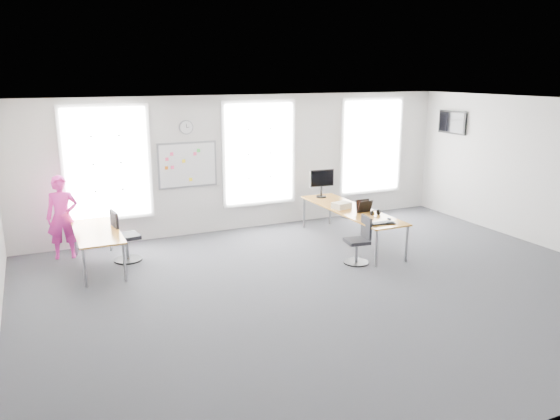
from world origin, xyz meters
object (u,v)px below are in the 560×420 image
headphones (375,213)px  desk_left (97,234)px  chair_right (359,243)px  person (62,217)px  desk_right (351,211)px  monitor (322,181)px  chair_left (124,239)px  keyboard (382,223)px

headphones → desk_left: bearing=177.3°
chair_right → person: size_ratio=0.56×
desk_right → headphones: 0.65m
chair_right → person: 5.63m
desk_left → headphones: headphones is taller
desk_right → desk_left: bearing=172.5°
chair_right → monitor: bearing=176.6°
desk_right → chair_left: (-4.48, 0.80, -0.25)m
keyboard → person: bearing=166.8°
monitor → desk_right: bearing=-85.3°
desk_left → chair_left: (0.48, 0.15, -0.20)m
person → keyboard: (5.39, -2.72, -0.06)m
chair_right → desk_right: bearing=164.0°
keyboard → headphones: size_ratio=2.49×
desk_left → monitor: 4.98m
chair_right → monitor: monitor is taller
chair_left → chair_right: bearing=-122.6°
desk_left → keyboard: keyboard is taller
person → headphones: bearing=-13.5°
chair_right → person: person is taller
chair_left → monitor: size_ratio=1.57×
monitor → person: bearing=-179.9°
keyboard → monitor: bearing=102.4°
desk_left → person: (-0.52, 0.84, 0.16)m
chair_right → chair_left: chair_left is taller
desk_right → desk_left: (-4.96, 0.65, -0.05)m
desk_right → person: (-5.47, 1.49, 0.12)m
headphones → monitor: size_ratio=0.30×
desk_left → keyboard: (4.88, -1.87, 0.11)m
person → keyboard: person is taller
desk_right → headphones: bearing=-74.8°
desk_left → desk_right: bearing=-7.5°
headphones → keyboard: bearing=-101.2°
desk_right → chair_right: 1.27m
desk_right → chair_left: size_ratio=3.04×
desk_left → person: bearing=121.5°
desk_right → desk_left: size_ratio=1.58×
monitor → desk_left: bearing=-170.5°
desk_left → chair_left: bearing=17.6°
keyboard → headphones: bearing=81.2°
headphones → chair_left: bearing=174.2°
monitor → chair_right: bearing=-98.4°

